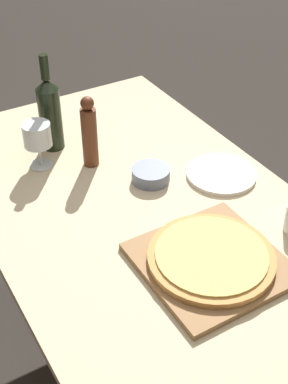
# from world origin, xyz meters

# --- Properties ---
(ground_plane) EXTENTS (12.00, 12.00, 0.00)m
(ground_plane) POSITION_xyz_m (0.00, 0.00, 0.00)
(ground_plane) COLOR #2D2823
(dining_table) EXTENTS (0.88, 1.67, 0.76)m
(dining_table) POSITION_xyz_m (0.00, 0.00, 0.67)
(dining_table) COLOR #CCB78E
(dining_table) RESTS_ON ground_plane
(cutting_board) EXTENTS (0.35, 0.35, 0.02)m
(cutting_board) POSITION_xyz_m (0.03, -0.22, 0.77)
(cutting_board) COLOR olive
(cutting_board) RESTS_ON dining_table
(pizza) EXTENTS (0.33, 0.33, 0.02)m
(pizza) POSITION_xyz_m (0.03, -0.22, 0.79)
(pizza) COLOR #C68947
(pizza) RESTS_ON cutting_board
(wine_bottle) EXTENTS (0.07, 0.07, 0.33)m
(wine_bottle) POSITION_xyz_m (-0.10, 0.51, 0.89)
(wine_bottle) COLOR black
(wine_bottle) RESTS_ON dining_table
(pepper_mill) EXTENTS (0.05, 0.05, 0.24)m
(pepper_mill) POSITION_xyz_m (-0.03, 0.35, 0.88)
(pepper_mill) COLOR #5B2D19
(pepper_mill) RESTS_ON dining_table
(wine_glass) EXTENTS (0.09, 0.09, 0.15)m
(wine_glass) POSITION_xyz_m (-0.18, 0.42, 0.87)
(wine_glass) COLOR silver
(wine_glass) RESTS_ON dining_table
(small_bowl) EXTENTS (0.12, 0.12, 0.04)m
(small_bowl) POSITION_xyz_m (0.09, 0.18, 0.78)
(small_bowl) COLOR slate
(small_bowl) RESTS_ON dining_table
(dinner_plate) EXTENTS (0.22, 0.22, 0.01)m
(dinner_plate) POSITION_xyz_m (0.29, 0.08, 0.77)
(dinner_plate) COLOR silver
(dinner_plate) RESTS_ON dining_table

